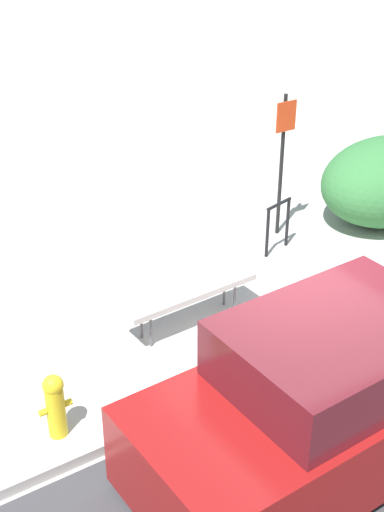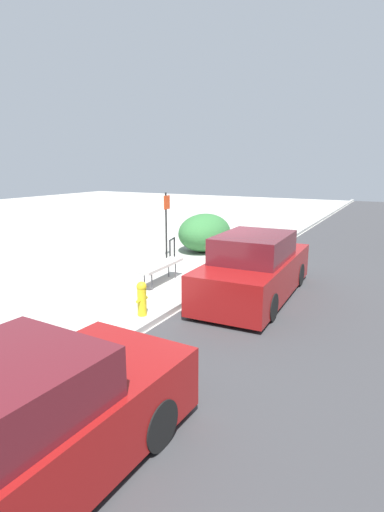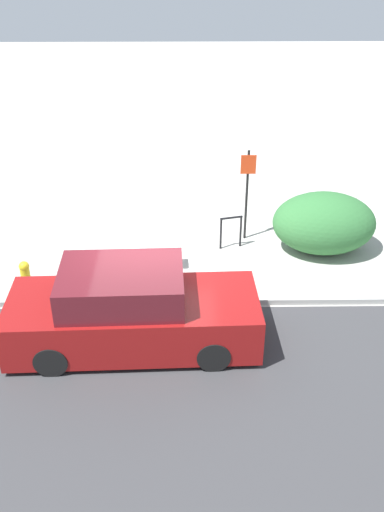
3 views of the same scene
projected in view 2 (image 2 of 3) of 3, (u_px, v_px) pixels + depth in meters
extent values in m
plane|color=#ADAAA3|center=(214.00, 285.00, 10.88)|extent=(60.00, 60.00, 0.00)
cube|color=#A8A8A3|center=(214.00, 283.00, 10.87)|extent=(60.00, 0.20, 0.13)
cylinder|color=#515156|center=(152.00, 282.00, 10.42)|extent=(0.04, 0.04, 0.46)
cylinder|color=#515156|center=(176.00, 270.00, 11.58)|extent=(0.04, 0.04, 0.46)
cylinder|color=#515156|center=(144.00, 281.00, 10.52)|extent=(0.04, 0.04, 0.46)
cylinder|color=#515156|center=(169.00, 269.00, 11.67)|extent=(0.04, 0.04, 0.46)
cube|color=#B2B2AD|center=(161.00, 265.00, 10.99)|extent=(1.90, 0.50, 0.08)
cylinder|color=black|center=(170.00, 252.00, 13.11)|extent=(0.05, 0.05, 0.80)
cylinder|color=black|center=(174.00, 249.00, 13.59)|extent=(0.05, 0.05, 0.80)
cylinder|color=black|center=(172.00, 239.00, 13.26)|extent=(0.55, 0.18, 0.05)
cylinder|color=black|center=(166.00, 226.00, 13.73)|extent=(0.06, 0.06, 2.30)
cube|color=red|center=(167.00, 202.00, 13.53)|extent=(0.36, 0.02, 0.46)
cylinder|color=gold|center=(142.00, 302.00, 8.65)|extent=(0.20, 0.20, 0.60)
sphere|color=gold|center=(142.00, 287.00, 8.57)|extent=(0.22, 0.22, 0.22)
cylinder|color=gold|center=(138.00, 301.00, 8.52)|extent=(0.08, 0.07, 0.07)
cylinder|color=gold|center=(146.00, 298.00, 8.76)|extent=(0.08, 0.07, 0.07)
ellipsoid|color=#337038|center=(205.00, 233.00, 15.10)|extent=(2.43, 1.84, 1.42)
cylinder|color=black|center=(243.00, 268.00, 11.52)|extent=(0.61, 0.20, 0.60)
cylinder|color=black|center=(299.00, 275.00, 10.83)|extent=(0.61, 0.20, 0.60)
cylinder|color=black|center=(202.00, 296.00, 9.05)|extent=(0.61, 0.20, 0.60)
cylinder|color=black|center=(271.00, 307.00, 8.36)|extent=(0.61, 0.20, 0.60)
cube|color=maroon|center=(255.00, 275.00, 9.88)|extent=(4.61, 1.88, 0.89)
cube|color=#59171F|center=(254.00, 247.00, 9.56)|extent=(2.24, 1.63, 0.63)
cylinder|color=black|center=(61.00, 386.00, 5.38)|extent=(0.61, 0.21, 0.60)
cylinder|color=black|center=(157.00, 424.00, 4.58)|extent=(0.61, 0.21, 0.60)
cube|color=maroon|center=(6.00, 453.00, 3.80)|extent=(4.42, 1.93, 0.80)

